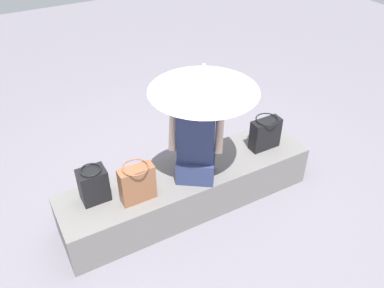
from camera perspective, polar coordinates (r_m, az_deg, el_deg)
The scene contains 7 objects.
ground_plane at distance 4.07m, azimuth -0.49°, elevation -8.51°, with size 14.00×14.00×0.00m, color slate.
stone_bench at distance 3.92m, azimuth -0.51°, elevation -6.33°, with size 2.48×0.60×0.42m, color slate.
person_seated at distance 3.50m, azimuth 0.57°, elevation 0.20°, with size 0.50×0.43×0.90m.
parasol at distance 3.19m, azimuth 1.70°, elevation 9.27°, with size 0.91×0.91×1.13m.
handbag_black at distance 4.06m, azimuth 10.40°, elevation 1.51°, with size 0.31×0.23×0.34m.
tote_bag_canvas at distance 3.43m, azimuth -7.82°, elevation -5.56°, with size 0.30×0.22×0.36m.
shoulder_bag_spare at distance 3.51m, azimuth -13.87°, elevation -5.66°, with size 0.24×0.18×0.33m.
Camera 1 is at (1.37, 2.53, 2.88)m, focal length 37.41 mm.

